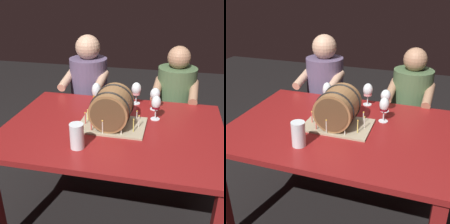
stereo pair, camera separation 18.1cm
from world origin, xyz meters
TOP-DOWN VIEW (x-y plane):
  - ground_plane at (0.00, 0.00)m, footprint 8.00×8.00m
  - dining_table at (0.00, 0.00)m, footprint 1.42×1.01m
  - barrel_cake at (-0.01, 0.01)m, footprint 0.43×0.30m
  - wine_glass_rose at (0.09, 0.42)m, footprint 0.07×0.07m
  - wine_glass_empty at (0.24, 0.34)m, footprint 0.07×0.07m
  - wine_glass_amber at (-0.19, 0.29)m, footprint 0.07×0.07m
  - wine_glass_red at (0.26, 0.17)m, footprint 0.06×0.06m
  - beer_pint at (-0.14, -0.29)m, footprint 0.08×0.08m
  - person_seated_left at (-0.39, 0.76)m, footprint 0.38×0.47m
  - person_seated_right at (0.39, 0.76)m, footprint 0.38×0.47m

SIDE VIEW (x-z plane):
  - ground_plane at x=0.00m, z-range 0.00..0.00m
  - person_seated_right at x=0.39m, z-range -0.05..1.10m
  - person_seated_left at x=-0.39m, z-range -0.04..1.17m
  - dining_table at x=0.00m, z-range 0.28..1.04m
  - beer_pint at x=-0.14m, z-range 0.75..0.90m
  - wine_glass_rose at x=0.09m, z-range 0.79..0.96m
  - wine_glass_red at x=0.26m, z-range 0.79..0.96m
  - wine_glass_empty at x=0.24m, z-range 0.79..0.96m
  - wine_glass_amber at x=-0.19m, z-range 0.79..0.98m
  - barrel_cake at x=-0.01m, z-range 0.75..1.01m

